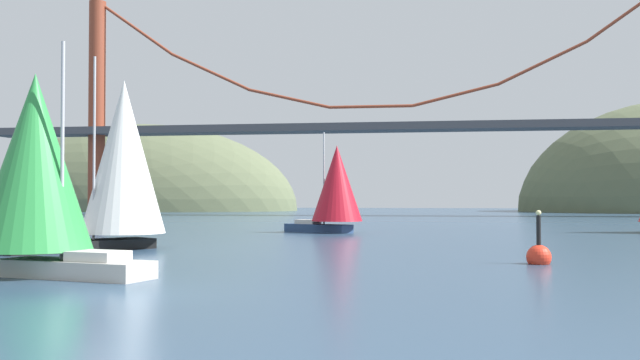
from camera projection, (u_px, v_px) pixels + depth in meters
ground_plane at (114, 296)px, 21.71m from camera, size 360.00×360.00×0.00m
headland_left at (142, 210)px, 163.42m from camera, size 70.92×44.00×38.77m
suspension_bridge at (371, 117)px, 115.97m from camera, size 129.14×6.00×36.50m
sailboat_green_sail at (37, 168)px, 27.45m from camera, size 7.68×5.26×8.79m
sailboat_crimson_sail at (336, 186)px, 60.44m from camera, size 7.71×6.06×8.46m
sailboat_white_mainsail at (121, 162)px, 41.75m from camera, size 8.46×9.46×10.88m
channel_buoy at (539, 256)px, 32.14m from camera, size 1.10×1.10×2.64m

